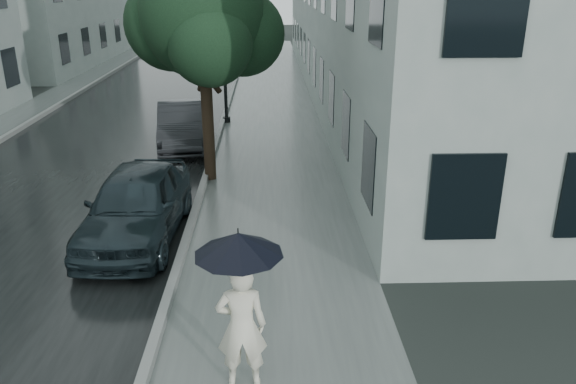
{
  "coord_description": "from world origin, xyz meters",
  "views": [
    {
      "loc": [
        0.11,
        -6.97,
        4.95
      ],
      "look_at": [
        0.44,
        2.61,
        1.3
      ],
      "focal_mm": 35.0,
      "sensor_mm": 36.0,
      "label": 1
    }
  ],
  "objects_px": {
    "pedestrian": "(242,326)",
    "car_far": "(182,125)",
    "car_near": "(137,204)",
    "street_tree": "(203,13)",
    "lamp_post": "(219,47)"
  },
  "relations": [
    {
      "from": "street_tree",
      "to": "lamp_post",
      "type": "bearing_deg",
      "value": 91.49
    },
    {
      "from": "street_tree",
      "to": "lamp_post",
      "type": "xyz_separation_m",
      "value": [
        -0.16,
        6.11,
        -1.47
      ]
    },
    {
      "from": "pedestrian",
      "to": "car_far",
      "type": "relative_size",
      "value": 0.43
    },
    {
      "from": "pedestrian",
      "to": "lamp_post",
      "type": "distance_m",
      "value": 14.5
    },
    {
      "from": "lamp_post",
      "to": "car_near",
      "type": "relative_size",
      "value": 1.11
    },
    {
      "from": "street_tree",
      "to": "lamp_post",
      "type": "relative_size",
      "value": 1.3
    },
    {
      "from": "pedestrian",
      "to": "car_near",
      "type": "relative_size",
      "value": 0.41
    },
    {
      "from": "pedestrian",
      "to": "street_tree",
      "type": "xyz_separation_m",
      "value": [
        -1.18,
        8.21,
        3.3
      ]
    },
    {
      "from": "lamp_post",
      "to": "car_far",
      "type": "distance_m",
      "value": 3.81
    },
    {
      "from": "car_near",
      "to": "car_far",
      "type": "relative_size",
      "value": 1.04
    },
    {
      "from": "street_tree",
      "to": "pedestrian",
      "type": "bearing_deg",
      "value": -81.8
    },
    {
      "from": "street_tree",
      "to": "car_near",
      "type": "height_order",
      "value": "street_tree"
    },
    {
      "from": "pedestrian",
      "to": "car_far",
      "type": "xyz_separation_m",
      "value": [
        -2.35,
        11.27,
        -0.2
      ]
    },
    {
      "from": "pedestrian",
      "to": "car_near",
      "type": "xyz_separation_m",
      "value": [
        -2.3,
        4.54,
        -0.15
      ]
    },
    {
      "from": "lamp_post",
      "to": "car_far",
      "type": "bearing_deg",
      "value": -115.89
    }
  ]
}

